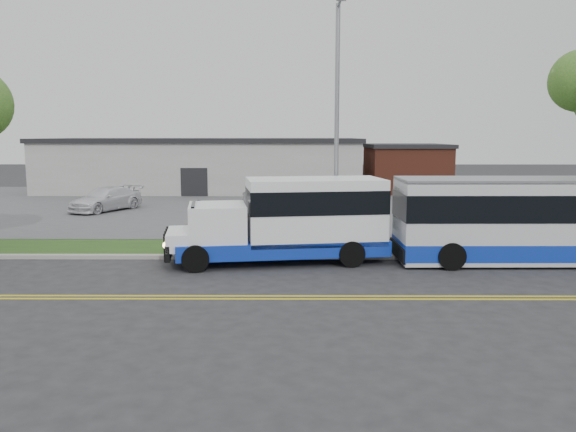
{
  "coord_description": "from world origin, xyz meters",
  "views": [
    {
      "loc": [
        1.2,
        -19.55,
        4.61
      ],
      "look_at": [
        1.09,
        1.29,
        1.6
      ],
      "focal_mm": 35.0,
      "sensor_mm": 36.0,
      "label": 1
    }
  ],
  "objects_px": {
    "parked_car_a": "(267,202)",
    "parked_car_b": "(106,199)",
    "streetlight_near": "(337,119)",
    "shuttle_bus": "(293,217)",
    "pedestrian": "(199,221)",
    "transit_bus": "(550,220)"
  },
  "relations": [
    {
      "from": "streetlight_near",
      "to": "shuttle_bus",
      "type": "distance_m",
      "value": 4.47
    },
    {
      "from": "streetlight_near",
      "to": "parked_car_a",
      "type": "height_order",
      "value": "streetlight_near"
    },
    {
      "from": "transit_bus",
      "to": "parked_car_a",
      "type": "height_order",
      "value": "transit_bus"
    },
    {
      "from": "transit_bus",
      "to": "parked_car_b",
      "type": "distance_m",
      "value": 24.5
    },
    {
      "from": "shuttle_bus",
      "to": "parked_car_b",
      "type": "distance_m",
      "value": 17.35
    },
    {
      "from": "transit_bus",
      "to": "pedestrian",
      "type": "relative_size",
      "value": 6.19
    },
    {
      "from": "streetlight_near",
      "to": "parked_car_a",
      "type": "bearing_deg",
      "value": 108.63
    },
    {
      "from": "pedestrian",
      "to": "parked_car_a",
      "type": "height_order",
      "value": "pedestrian"
    },
    {
      "from": "streetlight_near",
      "to": "shuttle_bus",
      "type": "height_order",
      "value": "streetlight_near"
    },
    {
      "from": "transit_bus",
      "to": "streetlight_near",
      "type": "bearing_deg",
      "value": 163.77
    },
    {
      "from": "pedestrian",
      "to": "parked_car_a",
      "type": "xyz_separation_m",
      "value": [
        2.59,
        8.04,
        -0.13
      ]
    },
    {
      "from": "streetlight_near",
      "to": "shuttle_bus",
      "type": "relative_size",
      "value": 1.16
    },
    {
      "from": "transit_bus",
      "to": "parked_car_a",
      "type": "distance_m",
      "value": 15.71
    },
    {
      "from": "streetlight_near",
      "to": "pedestrian",
      "type": "distance_m",
      "value": 7.23
    },
    {
      "from": "streetlight_near",
      "to": "parked_car_b",
      "type": "distance_m",
      "value": 17.67
    },
    {
      "from": "pedestrian",
      "to": "parked_car_b",
      "type": "height_order",
      "value": "pedestrian"
    },
    {
      "from": "pedestrian",
      "to": "parked_car_a",
      "type": "relative_size",
      "value": 0.38
    },
    {
      "from": "parked_car_a",
      "to": "parked_car_b",
      "type": "distance_m",
      "value": 9.99
    },
    {
      "from": "streetlight_near",
      "to": "pedestrian",
      "type": "bearing_deg",
      "value": 167.47
    },
    {
      "from": "shuttle_bus",
      "to": "parked_car_a",
      "type": "relative_size",
      "value": 1.76
    },
    {
      "from": "shuttle_bus",
      "to": "pedestrian",
      "type": "height_order",
      "value": "shuttle_bus"
    },
    {
      "from": "shuttle_bus",
      "to": "parked_car_b",
      "type": "height_order",
      "value": "shuttle_bus"
    }
  ]
}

